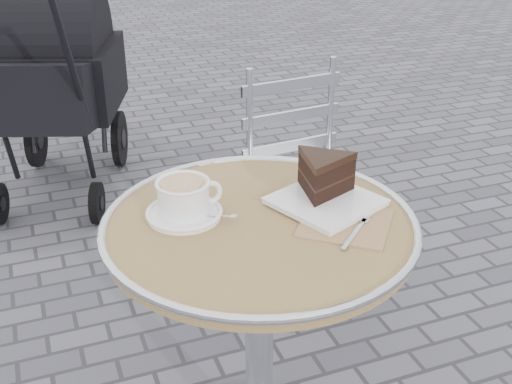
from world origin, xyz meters
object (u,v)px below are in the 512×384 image
object	(u,v)px
bistro_chair	(300,158)
baby_stroller	(57,92)
cake_plate_set	(324,181)
cafe_table	(259,282)
cappuccino_set	(185,201)

from	to	relation	value
bistro_chair	baby_stroller	xyz separation A→B (m)	(-0.73, 1.19, -0.04)
cake_plate_set	baby_stroller	xyz separation A→B (m)	(-0.48, 1.85, -0.29)
cake_plate_set	baby_stroller	bearing A→B (deg)	82.29
cafe_table	baby_stroller	distance (m)	1.92
cappuccino_set	bistro_chair	size ratio (longest dim) A/B	0.22
cafe_table	bistro_chair	distance (m)	0.82
cafe_table	baby_stroller	size ratio (longest dim) A/B	0.65
cafe_table	cappuccino_set	distance (m)	0.27
cafe_table	cappuccino_set	bearing A→B (deg)	150.78
cake_plate_set	cafe_table	bearing A→B (deg)	170.55
cappuccino_set	cake_plate_set	bearing A→B (deg)	-9.22
baby_stroller	cappuccino_set	bearing A→B (deg)	-65.70
bistro_chair	cake_plate_set	bearing A→B (deg)	-115.96
cafe_table	cake_plate_set	distance (m)	0.28
cafe_table	bistro_chair	size ratio (longest dim) A/B	0.87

